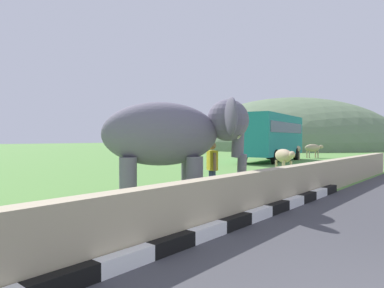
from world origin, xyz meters
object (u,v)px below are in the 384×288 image
object	(u,v)px
bus_teal	(272,134)
cow_far	(313,148)
elephant	(174,135)
person_handler	(212,166)
cow_near	(284,156)
cow_mid	(293,149)

from	to	relation	value
bus_teal	cow_far	size ratio (longest dim) A/B	4.90
elephant	person_handler	bearing A→B (deg)	-13.31
bus_teal	cow_near	bearing A→B (deg)	-149.42
cow_far	cow_mid	bearing A→B (deg)	176.26
cow_near	person_handler	bearing A→B (deg)	-170.16
person_handler	cow_near	xyz separation A→B (m)	(7.67, 1.33, -0.06)
person_handler	cow_far	distance (m)	22.74
elephant	cow_far	world-z (taller)	elephant
cow_near	cow_far	distance (m)	14.97
cow_near	cow_far	size ratio (longest dim) A/B	0.95
person_handler	bus_teal	distance (m)	16.91
elephant	cow_near	bearing A→B (deg)	6.49
elephant	cow_mid	distance (m)	20.43
cow_near	cow_mid	xyz separation A→B (m)	(10.74, 4.21, 0.00)
person_handler	cow_far	xyz separation A→B (m)	(22.11, 5.30, -0.06)
person_handler	cow_mid	size ratio (longest dim) A/B	0.87
cow_near	cow_mid	distance (m)	11.53
cow_far	person_handler	bearing A→B (deg)	-166.53
cow_near	cow_far	world-z (taller)	same
person_handler	bus_teal	xyz separation A→B (m)	(15.73, 6.09, 1.15)
cow_mid	person_handler	bearing A→B (deg)	-163.26
bus_teal	cow_near	xyz separation A→B (m)	(-8.06, -4.76, -1.21)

